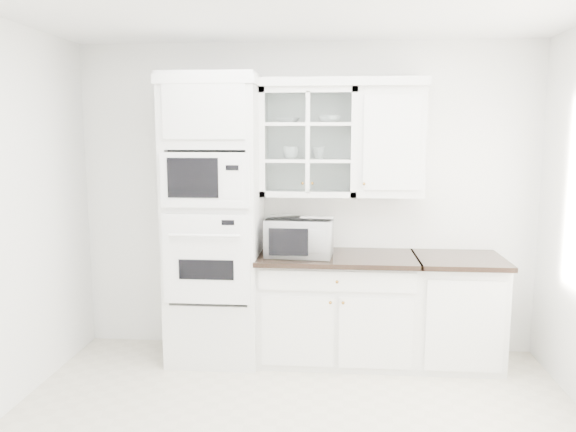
{
  "coord_description": "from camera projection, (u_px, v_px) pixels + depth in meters",
  "views": [
    {
      "loc": [
        0.25,
        -3.17,
        1.93
      ],
      "look_at": [
        -0.1,
        1.05,
        1.3
      ],
      "focal_mm": 35.0,
      "sensor_mm": 36.0,
      "label": 1
    }
  ],
  "objects": [
    {
      "name": "bowl_a",
      "position": [
        288.0,
        120.0,
        4.7
      ],
      "size": [
        0.23,
        0.23,
        0.05
      ],
      "primitive_type": "imported",
      "rotation": [
        0.0,
        0.0,
        -0.25
      ],
      "color": "white",
      "rests_on": "upper_cabinet_glass"
    },
    {
      "name": "base_cabinet_run",
      "position": [
        336.0,
        307.0,
        4.76
      ],
      "size": [
        1.32,
        0.67,
        0.92
      ],
      "color": "silver",
      "rests_on": "ground"
    },
    {
      "name": "upper_cabinet_solid",
      "position": [
        390.0,
        142.0,
        4.66
      ],
      "size": [
        0.55,
        0.33,
        0.9
      ],
      "primitive_type": "cube",
      "color": "silver",
      "rests_on": "room_shell"
    },
    {
      "name": "oven_column",
      "position": [
        215.0,
        220.0,
        4.71
      ],
      "size": [
        0.76,
        0.68,
        2.4
      ],
      "color": "silver",
      "rests_on": "ground"
    },
    {
      "name": "upper_cabinet_glass",
      "position": [
        309.0,
        142.0,
        4.72
      ],
      "size": [
        0.8,
        0.33,
        0.9
      ],
      "color": "silver",
      "rests_on": "room_shell"
    },
    {
      "name": "crown_molding",
      "position": [
        296.0,
        83.0,
        4.63
      ],
      "size": [
        2.14,
        0.38,
        0.07
      ],
      "primitive_type": "cube",
      "color": "white",
      "rests_on": "room_shell"
    },
    {
      "name": "extra_base_cabinet",
      "position": [
        456.0,
        310.0,
        4.68
      ],
      "size": [
        0.72,
        0.67,
        0.92
      ],
      "color": "silver",
      "rests_on": "ground"
    },
    {
      "name": "countertop_microwave",
      "position": [
        300.0,
        237.0,
        4.66
      ],
      "size": [
        0.57,
        0.49,
        0.31
      ],
      "primitive_type": "imported",
      "rotation": [
        0.0,
        0.0,
        3.07
      ],
      "color": "white",
      "rests_on": "base_cabinet_run"
    },
    {
      "name": "cup_a",
      "position": [
        291.0,
        153.0,
        4.74
      ],
      "size": [
        0.16,
        0.16,
        0.11
      ],
      "primitive_type": "imported",
      "rotation": [
        0.0,
        0.0,
        -0.18
      ],
      "color": "white",
      "rests_on": "upper_cabinet_glass"
    },
    {
      "name": "room_shell",
      "position": [
        295.0,
        156.0,
        3.59
      ],
      "size": [
        4.0,
        3.5,
        2.7
      ],
      "color": "white",
      "rests_on": "ground"
    },
    {
      "name": "bowl_b",
      "position": [
        330.0,
        119.0,
        4.66
      ],
      "size": [
        0.21,
        0.21,
        0.06
      ],
      "primitive_type": "imported",
      "rotation": [
        0.0,
        0.0,
        -0.09
      ],
      "color": "white",
      "rests_on": "upper_cabinet_glass"
    },
    {
      "name": "cup_b",
      "position": [
        319.0,
        153.0,
        4.74
      ],
      "size": [
        0.12,
        0.12,
        0.1
      ],
      "primitive_type": "imported",
      "rotation": [
        0.0,
        0.0,
        -0.05
      ],
      "color": "white",
      "rests_on": "upper_cabinet_glass"
    }
  ]
}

